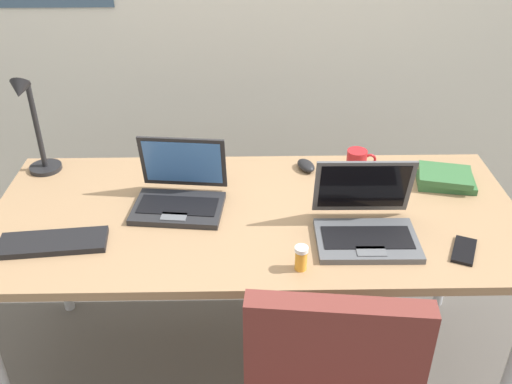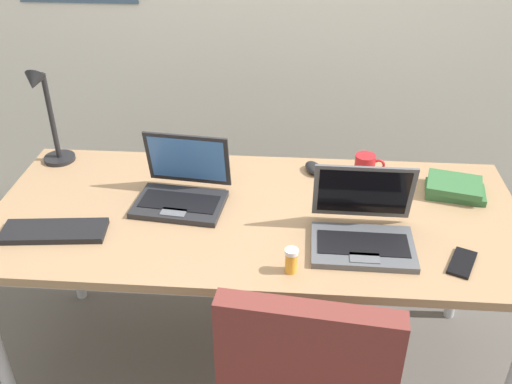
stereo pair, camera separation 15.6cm
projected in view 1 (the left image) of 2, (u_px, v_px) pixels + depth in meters
The scene contains 11 objects.
ground_plane at pixel (256, 363), 2.36m from camera, with size 12.00×12.00×0.00m, color #56514C.
desk at pixel (256, 226), 2.00m from camera, with size 1.80×0.80×0.74m.
desk_lamp at pixel (33, 126), 2.09m from camera, with size 0.12×0.18×0.40m.
laptop_front_left at pixel (180, 194), 1.98m from camera, with size 0.33×0.28×0.22m.
laptop_center at pixel (366, 223), 1.83m from camera, with size 0.32×0.28×0.23m.
external_keyboard at pixel (53, 243), 1.80m from camera, with size 0.33×0.12×0.02m, color black.
computer_mouse at pixel (306, 165), 2.21m from camera, with size 0.06×0.10×0.03m, color black.
cell_phone at pixel (464, 250), 1.78m from camera, with size 0.06×0.14×0.01m, color black.
pill_bottle at pixel (301, 258), 1.69m from camera, with size 0.04×0.04×0.08m.
book_stack at pixel (445, 179), 2.11m from camera, with size 0.22×0.19×0.05m.
coffee_mug at pixel (357, 161), 2.18m from camera, with size 0.11×0.08×0.09m.
Camera 1 is at (-0.03, -1.64, 1.83)m, focal length 40.62 mm.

